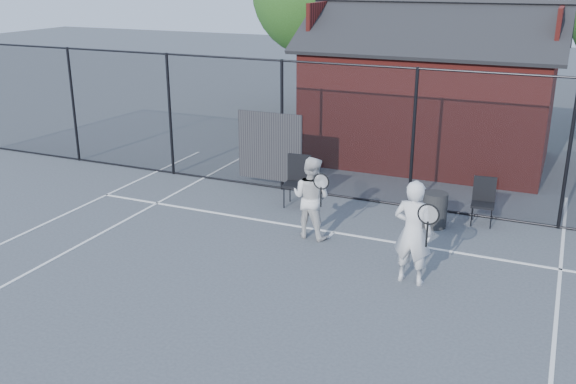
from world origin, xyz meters
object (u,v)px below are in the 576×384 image
at_px(player_front, 413,232).
at_px(player_back, 311,197).
at_px(clubhouse, 430,100).
at_px(waste_bin, 435,210).
at_px(chair_right, 483,203).
at_px(chair_left, 297,182).

xyz_separation_m(player_front, player_back, (-2.20, 1.12, -0.08)).
bearing_deg(player_front, clubhouse, 100.30).
bearing_deg(waste_bin, clubhouse, 104.00).
bearing_deg(chair_right, player_back, -151.15).
distance_m(clubhouse, chair_right, 4.99).
bearing_deg(player_front, chair_right, 76.97).
distance_m(chair_left, chair_right, 3.86).
height_order(clubhouse, player_front, clubhouse).
bearing_deg(player_back, waste_bin, 35.07).
xyz_separation_m(clubhouse, player_front, (1.36, -7.47, -0.73)).
height_order(player_front, player_back, player_front).
xyz_separation_m(player_front, waste_bin, (-0.14, 2.57, -0.52)).
bearing_deg(chair_right, clubhouse, 110.21).
xyz_separation_m(chair_left, waste_bin, (2.98, 0.00, -0.18)).
bearing_deg(chair_left, waste_bin, -5.96).
bearing_deg(waste_bin, player_back, -144.93).
xyz_separation_m(chair_right, waste_bin, (-0.85, -0.50, -0.11)).
xyz_separation_m(clubhouse, chair_left, (-1.75, -4.90, -1.07)).
bearing_deg(player_back, chair_left, 122.23).
relative_size(chair_left, chair_right, 1.16).
distance_m(player_back, chair_left, 1.73).
xyz_separation_m(clubhouse, chair_right, (2.07, -4.40, -1.14)).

